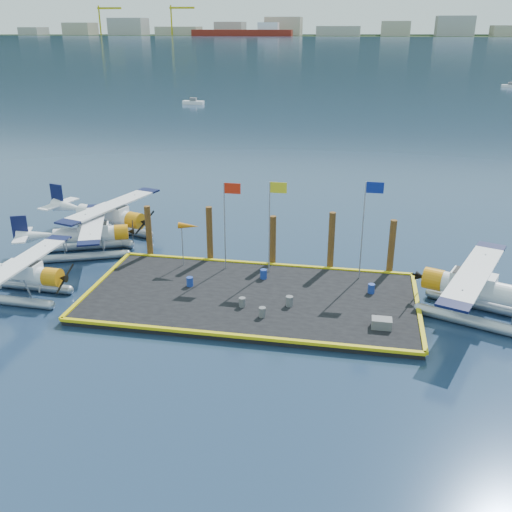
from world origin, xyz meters
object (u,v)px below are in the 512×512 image
Objects in this scene: drum_5 at (264,274)px; windsock at (188,227)px; flagpole_yellow at (273,213)px; piling_0 at (149,233)px; flagpole_red at (228,213)px; seaplane_a at (19,276)px; piling_1 at (210,236)px; piling_3 at (331,243)px; drum_1 at (262,312)px; piling_4 at (391,249)px; seaplane_c at (109,218)px; drum_4 at (371,289)px; seaplane_d at (480,292)px; drum_0 at (190,282)px; crate at (382,323)px; seaplane_b at (89,236)px; drum_2 at (289,301)px; piling_2 at (273,242)px; drum_3 at (242,302)px; flagpole_blue at (367,216)px.

windsock reaches higher than drum_5.
piling_0 is (-9.20, 1.60, -2.51)m from flagpole_yellow.
seaplane_a is at bearing -153.62° from flagpole_red.
piling_1 is 8.50m from piling_3.
piling_4 is (7.34, 8.01, 1.31)m from drum_1.
drum_5 is (13.60, -6.51, -0.92)m from seaplane_c.
piling_4 is at bearing 71.77° from drum_4.
piling_3 is at bearing 0.00° from piling_1.
piling_1 reaches higher than seaplane_d.
piling_3 reaches higher than drum_1.
seaplane_d is at bearing -1.15° from drum_0.
seaplane_a reaches higher than drum_5.
crate is (21.09, -11.79, -0.96)m from seaplane_c.
seaplane_b is 2.13× the size of piling_3.
drum_5 is (13.49, -2.78, -0.73)m from seaplane_b.
piling_0 is (4.77, -3.72, 0.37)m from seaplane_c.
flagpole_red is 11.17m from piling_4.
piling_4 is (1.23, 3.73, 1.30)m from drum_4.
drum_4 is at bearing -18.29° from piling_1.
seaplane_d is 18.73m from windsock.
drum_1 is at bearing 67.27° from seaplane_c.
drum_2 is 4.19m from drum_5.
seaplane_b is at bearing -179.79° from piling_0.
piling_2 is (-0.20, 1.60, -2.61)m from flagpole_yellow.
piling_2 is at bearing 91.27° from seaplane_c.
flagpole_blue reaches higher than drum_3.
seaplane_d is at bearing 7.72° from drum_3.
piling_3 is (3.80, 1.60, -2.36)m from flagpole_yellow.
piling_1 is at bearing 135.52° from drum_2.
seaplane_b is 16.92m from drum_2.
piling_3 is at bearing 72.62° from drum_2.
windsock is at bearing 57.50° from seaplane_b.
piling_4 is (0.68, 8.08, 1.32)m from crate.
flagpole_red reaches higher than seaplane_d.
piling_3 reaches higher than piling_0.
drum_1 is 8.13m from piling_2.
windsock reaches higher than seaplane_a.
piling_1 is (-6.50, 6.38, 1.40)m from drum_2.
flagpole_yellow is (0.93, 5.37, 3.83)m from drum_3.
piling_3 reaches higher than drum_4.
crate is 14.39m from piling_1.
windsock is (-4.80, 5.37, 2.55)m from drum_3.
flagpole_red reaches higher than seaplane_b.
seaplane_a is 14.01m from drum_3.
drum_2 is 0.10× the size of flagpole_yellow.
seaplane_c is 6.06m from piling_0.
flagpole_blue is (5.99, -0.00, 0.17)m from flagpole_yellow.
drum_3 is 0.13× the size of piling_3.
flagpole_red reaches higher than crate.
drum_1 is at bearing 39.34° from seaplane_b.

